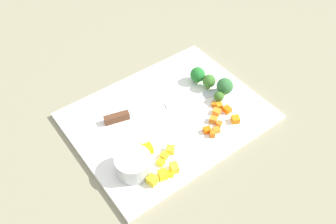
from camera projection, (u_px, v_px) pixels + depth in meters
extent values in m
plane|color=gray|center=(168.00, 118.00, 0.89)|extent=(4.00, 4.00, 0.00)
cube|color=white|center=(168.00, 116.00, 0.89)|extent=(0.46, 0.35, 0.01)
cylinder|color=#BBC0BE|center=(133.00, 164.00, 0.76)|extent=(0.08, 0.08, 0.04)
cube|color=silver|center=(200.00, 96.00, 0.93)|extent=(0.19, 0.07, 0.00)
cube|color=brown|center=(117.00, 118.00, 0.86)|extent=(0.06, 0.03, 0.02)
cube|color=orange|center=(235.00, 119.00, 0.86)|extent=(0.02, 0.02, 0.01)
cube|color=orange|center=(219.00, 105.00, 0.90)|extent=(0.02, 0.02, 0.01)
cube|color=orange|center=(216.00, 130.00, 0.84)|extent=(0.02, 0.02, 0.01)
cube|color=orange|center=(227.00, 110.00, 0.89)|extent=(0.02, 0.02, 0.01)
cube|color=orange|center=(219.00, 124.00, 0.86)|extent=(0.02, 0.02, 0.01)
cube|color=orange|center=(207.00, 130.00, 0.84)|extent=(0.02, 0.02, 0.01)
cube|color=orange|center=(214.00, 104.00, 0.90)|extent=(0.02, 0.02, 0.01)
cube|color=orange|center=(213.00, 134.00, 0.84)|extent=(0.02, 0.02, 0.01)
cube|color=orange|center=(217.00, 112.00, 0.88)|extent=(0.02, 0.02, 0.01)
cube|color=orange|center=(213.00, 120.00, 0.86)|extent=(0.02, 0.02, 0.01)
cube|color=yellow|center=(152.00, 180.00, 0.75)|extent=(0.02, 0.02, 0.02)
cube|color=yellow|center=(170.00, 150.00, 0.80)|extent=(0.03, 0.03, 0.01)
cube|color=yellow|center=(174.00, 168.00, 0.77)|extent=(0.02, 0.03, 0.02)
cube|color=yellow|center=(161.00, 162.00, 0.78)|extent=(0.02, 0.02, 0.01)
cube|color=yellow|center=(164.00, 156.00, 0.79)|extent=(0.02, 0.02, 0.01)
cube|color=yellow|center=(148.00, 149.00, 0.80)|extent=(0.02, 0.03, 0.02)
cube|color=yellow|center=(141.00, 149.00, 0.80)|extent=(0.02, 0.02, 0.02)
cube|color=yellow|center=(163.00, 175.00, 0.76)|extent=(0.02, 0.02, 0.02)
cube|color=yellow|center=(169.00, 174.00, 0.76)|extent=(0.02, 0.02, 0.01)
cylinder|color=#94AE60|center=(208.00, 86.00, 0.94)|extent=(0.01, 0.01, 0.02)
sphere|color=#396E26|center=(209.00, 81.00, 0.93)|extent=(0.03, 0.03, 0.03)
cylinder|color=#97C365|center=(224.00, 92.00, 0.93)|extent=(0.01, 0.01, 0.02)
sphere|color=#2F6732|center=(225.00, 86.00, 0.91)|extent=(0.04, 0.04, 0.04)
cylinder|color=#94B159|center=(197.00, 79.00, 0.96)|extent=(0.01, 0.01, 0.01)
sphere|color=#21732A|center=(198.00, 75.00, 0.95)|extent=(0.04, 0.04, 0.04)
cylinder|color=#95B264|center=(218.00, 100.00, 0.91)|extent=(0.01, 0.01, 0.01)
sphere|color=#396621|center=(219.00, 96.00, 0.90)|extent=(0.03, 0.03, 0.03)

